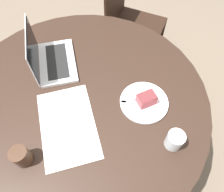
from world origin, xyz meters
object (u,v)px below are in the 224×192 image
(plate, at_px, (144,102))
(coffee_glass, at_px, (21,156))
(chair, at_px, (129,22))
(laptop, at_px, (50,59))

(plate, xyz_separation_m, coffee_glass, (0.43, -0.46, 0.04))
(chair, bearing_deg, laptop, -12.99)
(chair, relative_size, coffee_glass, 9.02)
(plate, bearing_deg, laptop, -102.31)
(laptop, bearing_deg, plate, 50.31)
(laptop, bearing_deg, chair, 131.07)
(plate, xyz_separation_m, laptop, (-0.12, -0.56, 0.04))
(plate, bearing_deg, coffee_glass, -47.24)
(chair, xyz_separation_m, coffee_glass, (1.33, -0.20, 0.30))
(coffee_glass, bearing_deg, laptop, -169.34)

